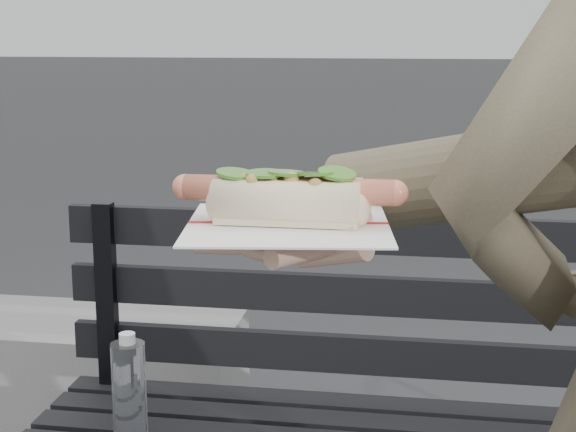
{
  "coord_description": "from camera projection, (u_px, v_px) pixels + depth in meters",
  "views": [
    {
      "loc": [
        0.03,
        -0.74,
        1.23
      ],
      "look_at": [
        -0.11,
        0.06,
        1.06
      ],
      "focal_mm": 55.0,
      "sensor_mm": 36.0,
      "label": 1
    }
  ],
  "objects": [
    {
      "name": "held_hotdog",
      "position": [
        501.0,
        177.0,
        0.86
      ],
      "size": [
        0.64,
        0.31,
        0.2
      ],
      "color": "brown"
    },
    {
      "name": "concrete_block",
      "position": [
        41.0,
        381.0,
        2.66
      ],
      "size": [
        1.2,
        0.4,
        0.4
      ],
      "primitive_type": "cube",
      "color": "slate",
      "rests_on": "ground"
    },
    {
      "name": "park_bench",
      "position": [
        412.0,
        407.0,
        1.7
      ],
      "size": [
        1.5,
        0.44,
        0.88
      ],
      "color": "black",
      "rests_on": "ground"
    }
  ]
}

